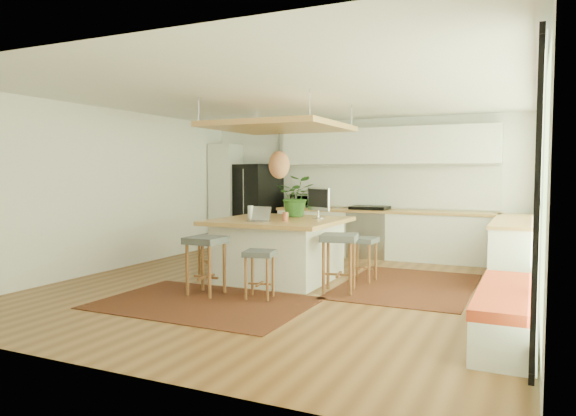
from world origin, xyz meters
The scene contains 34 objects.
floor centered at (0.00, 0.00, 0.00)m, with size 7.00×7.00×0.00m, color brown.
ceiling centered at (0.00, 0.00, 2.70)m, with size 7.00×7.00×0.00m, color white.
wall_back centered at (0.00, 3.50, 1.35)m, with size 6.50×6.50×0.00m, color white.
wall_front centered at (0.00, -3.50, 1.35)m, with size 6.50×6.50×0.00m, color white.
wall_left centered at (-3.25, 0.00, 1.35)m, with size 7.00×7.00×0.00m, color white.
wall_right centered at (3.25, 0.00, 1.35)m, with size 7.00×7.00×0.00m, color white.
window_wall centered at (3.22, 0.00, 1.40)m, with size 0.10×6.20×2.60m, color black, non-canonical shape.
pantry centered at (-2.95, 3.18, 1.12)m, with size 0.55×0.60×2.25m, color white.
back_counter_base centered at (0.55, 3.18, 0.44)m, with size 4.20×0.60×0.88m, color white.
back_counter_top centered at (0.55, 3.18, 0.90)m, with size 4.24×0.64×0.05m, color #A7753B.
backsplash centered at (0.55, 3.48, 1.35)m, with size 4.20×0.02×0.80m, color white.
upper_cabinets centered at (0.55, 3.32, 2.15)m, with size 4.20×0.34×0.70m, color white.
range centered at (0.30, 3.18, 0.50)m, with size 0.76×0.62×1.00m, color #A5A5AA, non-canonical shape.
right_counter_base centered at (2.93, 2.00, 0.44)m, with size 0.60×2.50×0.88m, color white.
right_counter_top centered at (2.93, 2.00, 0.90)m, with size 0.64×2.54×0.05m, color #A7753B.
window_bench centered at (2.95, -1.20, 0.25)m, with size 0.52×2.00×0.50m, color white, non-canonical shape.
ceiling_panel centered at (-0.30, 0.40, 2.05)m, with size 1.86×1.86×0.80m, color #A7753B, non-canonical shape.
rug_near centered at (-0.54, -1.27, 0.01)m, with size 2.60×1.80×0.01m, color black.
rug_right centered at (1.55, 0.83, 0.01)m, with size 1.80×2.60×0.01m, color black.
fridge centered at (-2.16, 3.16, 0.93)m, with size 0.90×0.71×1.81m, color black, non-canonical shape.
island centered at (-0.34, 0.49, 0.47)m, with size 1.85×1.85×0.93m, color #A7753B, non-canonical shape.
stool_near_left centered at (-0.77, -0.87, 0.35)m, with size 0.46×0.46×0.78m, color #3F4246, non-canonical shape.
stool_near_right centered at (-0.02, -0.75, 0.35)m, with size 0.37×0.37×0.63m, color #3F4246, non-canonical shape.
stool_right_front centered at (0.79, 0.02, 0.35)m, with size 0.47×0.47×0.80m, color #3F4246, non-canonical shape.
stool_right_back centered at (0.87, 0.86, 0.35)m, with size 0.39×0.39×0.66m, color #3F4246, non-canonical shape.
stool_left_side centered at (-1.54, 0.43, 0.35)m, with size 0.38×0.38×0.63m, color #3F4246, non-canonical shape.
laptop centered at (-0.43, -0.05, 1.05)m, with size 0.31×0.33×0.23m, color #A5A5AA, non-canonical shape.
monitor centered at (0.16, 0.83, 1.19)m, with size 0.52×0.18×0.48m, color #A5A5AA, non-canonical shape.
microwave centered at (-1.08, 3.17, 1.09)m, with size 0.50×0.28×0.34m, color #A5A5AA.
island_plant centered at (-0.28, 1.00, 1.19)m, with size 0.59×0.65×0.51m, color #1E4C19.
island_bowl centered at (-1.01, 0.94, 0.95)m, with size 0.20×0.20×0.05m, color white.
island_bottle_0 centered at (-0.89, 0.59, 1.03)m, with size 0.07×0.07×0.19m, color #328AC9.
island_bottle_1 centered at (-0.74, 0.34, 1.03)m, with size 0.07×0.07×0.19m, color silver.
island_bottle_2 centered at (-0.09, 0.19, 1.03)m, with size 0.07×0.07×0.19m, color #A64F37.
Camera 1 is at (3.17, -6.72, 1.63)m, focal length 32.95 mm.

